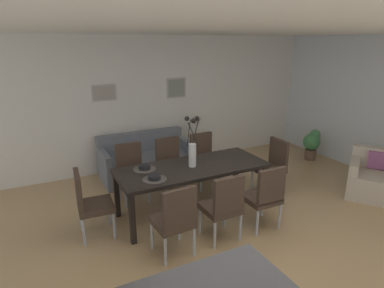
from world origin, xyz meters
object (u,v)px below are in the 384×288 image
(table_lamp, at_px, (196,125))
(dining_chair_near_left, at_px, (175,218))
(bowl_near_left, at_px, (154,177))
(armchair, at_px, (375,179))
(dining_table, at_px, (192,171))
(dining_chair_far_left, at_px, (224,204))
(dining_chair_near_right, at_px, (131,169))
(dining_chair_mid_right, at_px, (204,157))
(bowl_near_right, at_px, (144,167))
(side_table, at_px, (196,155))
(dining_chair_far_right, at_px, (170,162))
(dining_chair_head_east, at_px, (273,164))
(dining_chair_mid_left, at_px, (265,194))
(centerpiece_vase, at_px, (192,148))
(sofa, at_px, (146,161))
(potted_plant, at_px, (312,143))
(framed_picture_center, at_px, (176,88))
(dining_chair_head_west, at_px, (89,201))

(table_lamp, bearing_deg, dining_chair_near_left, -122.31)
(bowl_near_left, relative_size, armchair, 0.15)
(dining_table, xyz_separation_m, dining_chair_far_left, (0.02, -0.83, -0.16))
(dining_chair_near_right, xyz_separation_m, bowl_near_left, (0.01, -1.04, 0.27))
(dining_chair_mid_right, height_order, armchair, dining_chair_mid_right)
(bowl_near_right, distance_m, side_table, 2.20)
(dining_chair_far_right, xyz_separation_m, dining_chair_head_east, (1.52, -0.84, 0.00))
(dining_chair_mid_left, xyz_separation_m, centerpiece_vase, (-0.67, 0.85, 0.51))
(dining_chair_near_left, height_order, bowl_near_left, dining_chair_near_left)
(table_lamp, bearing_deg, dining_chair_mid_right, -108.41)
(bowl_near_left, height_order, sofa, bowl_near_left)
(table_lamp, bearing_deg, side_table, -104.04)
(centerpiece_vase, xyz_separation_m, potted_plant, (3.37, 0.90, -0.65))
(dining_chair_mid_right, bearing_deg, side_table, 71.59)
(bowl_near_right, height_order, potted_plant, bowl_near_right)
(dining_chair_far_left, bearing_deg, armchair, -0.53)
(dining_chair_far_left, distance_m, side_table, 2.65)
(dining_chair_near_left, relative_size, dining_chair_near_right, 1.00)
(bowl_near_right, bearing_deg, bowl_near_left, -90.00)
(dining_chair_far_right, xyz_separation_m, table_lamp, (0.91, 0.78, 0.38))
(dining_chair_far_right, height_order, armchair, dining_chair_far_right)
(centerpiece_vase, height_order, framed_picture_center, framed_picture_center)
(dining_chair_far_right, relative_size, side_table, 1.77)
(side_table, relative_size, table_lamp, 1.02)
(framed_picture_center, height_order, potted_plant, framed_picture_center)
(dining_chair_near_left, bearing_deg, dining_chair_head_west, 132.78)
(sofa, bearing_deg, dining_chair_mid_right, -45.96)
(dining_chair_far_right, bearing_deg, framed_picture_center, 61.03)
(bowl_near_left, bearing_deg, dining_table, 16.86)
(sofa, xyz_separation_m, framed_picture_center, (0.87, 0.48, 1.29))
(centerpiece_vase, bearing_deg, dining_chair_far_right, 89.08)
(dining_chair_far_left, distance_m, dining_chair_head_west, 1.73)
(dining_table, bearing_deg, armchair, -16.11)
(dining_table, relative_size, dining_chair_far_right, 2.39)
(dining_chair_far_right, xyz_separation_m, side_table, (0.91, 0.78, -0.25))
(dining_chair_near_left, xyz_separation_m, table_lamp, (1.58, 2.50, 0.38))
(dining_table, xyz_separation_m, side_table, (0.92, 1.64, -0.41))
(dining_chair_head_east, xyz_separation_m, armchair, (1.45, -0.88, -0.23))
(dining_table, bearing_deg, dining_chair_far_right, 89.02)
(dining_chair_mid_left, bearing_deg, dining_table, 128.24)
(framed_picture_center, bearing_deg, centerpiece_vase, -108.68)
(armchair, distance_m, potted_plant, 1.81)
(armchair, relative_size, framed_picture_center, 2.71)
(dining_chair_near_right, xyz_separation_m, dining_chair_far_right, (0.69, 0.03, 0.00))
(dining_chair_head_west, bearing_deg, dining_chair_head_east, -0.19)
(dining_chair_near_right, relative_size, bowl_near_right, 5.41)
(bowl_near_right, xyz_separation_m, potted_plant, (4.03, 0.70, -0.41))
(dining_chair_mid_left, relative_size, table_lamp, 1.80)
(dining_chair_head_west, relative_size, sofa, 0.54)
(dining_chair_mid_left, distance_m, dining_chair_head_west, 2.32)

